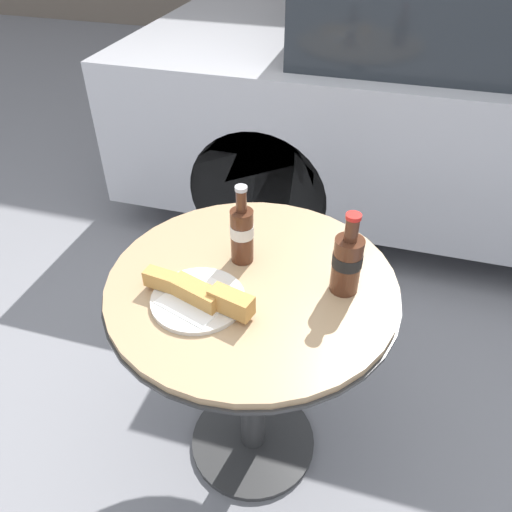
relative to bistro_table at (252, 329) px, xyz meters
name	(u,v)px	position (x,y,z in m)	size (l,w,h in m)	color
ground_plane	(253,441)	(0.00, 0.00, -0.56)	(30.00, 30.00, 0.00)	gray
bistro_table	(252,329)	(0.00, 0.00, 0.00)	(0.75, 0.75, 0.74)	#333333
cola_bottle_left	(347,261)	(0.23, 0.03, 0.27)	(0.07, 0.07, 0.22)	#4C2819
cola_bottle_right	(242,232)	(-0.05, 0.07, 0.27)	(0.06, 0.06, 0.22)	#4C2819
lunch_plate_near	(199,296)	(-0.10, -0.11, 0.20)	(0.29, 0.23, 0.07)	silver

